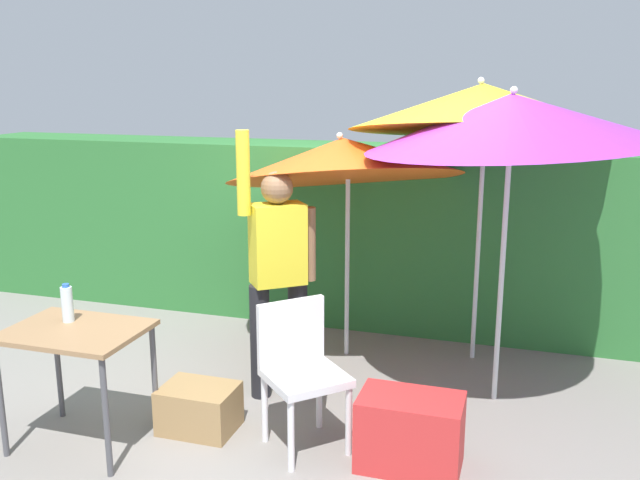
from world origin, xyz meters
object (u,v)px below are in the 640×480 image
object	(u,v)px
person_vendor	(278,267)
folding_table	(76,343)
umbrella_yellow	(483,107)
crate_cardboard	(199,408)
bottle_water	(67,304)
cooler_box	(410,432)
chair_plastic	(300,366)
umbrella_rainbow	(344,159)
umbrella_orange	(512,120)

from	to	relation	value
person_vendor	folding_table	size ratio (longest dim) A/B	2.35
person_vendor	folding_table	world-z (taller)	person_vendor
umbrella_yellow	person_vendor	bearing A→B (deg)	-139.72
crate_cardboard	bottle_water	xyz separation A→B (m)	(-0.72, -0.28, 0.72)
person_vendor	cooler_box	size ratio (longest dim) A/B	3.16
chair_plastic	cooler_box	bearing A→B (deg)	-5.48
umbrella_rainbow	umbrella_orange	distance (m)	1.37
umbrella_rainbow	bottle_water	distance (m)	2.28
bottle_water	umbrella_yellow	bearing A→B (deg)	41.16
umbrella_yellow	chair_plastic	size ratio (longest dim) A/B	2.60
person_vendor	crate_cardboard	distance (m)	1.07
folding_table	umbrella_rainbow	bearing A→B (deg)	58.02
umbrella_orange	chair_plastic	size ratio (longest dim) A/B	2.45
chair_plastic	cooler_box	world-z (taller)	chair_plastic
folding_table	bottle_water	size ratio (longest dim) A/B	3.33
crate_cardboard	folding_table	size ratio (longest dim) A/B	0.59
umbrella_rainbow	bottle_water	world-z (taller)	umbrella_rainbow
chair_plastic	bottle_water	size ratio (longest dim) A/B	3.71
umbrella_orange	chair_plastic	distance (m)	2.06
crate_cardboard	folding_table	bearing A→B (deg)	-148.25
chair_plastic	folding_table	bearing A→B (deg)	-162.11
chair_plastic	umbrella_rainbow	bearing A→B (deg)	95.12
crate_cardboard	umbrella_yellow	bearing A→B (deg)	47.74
chair_plastic	bottle_water	xyz separation A→B (m)	(-1.39, -0.32, 0.36)
umbrella_orange	folding_table	bearing A→B (deg)	-149.98
crate_cardboard	cooler_box	bearing A→B (deg)	-1.11
folding_table	umbrella_yellow	bearing A→B (deg)	44.00
crate_cardboard	person_vendor	bearing A→B (deg)	64.86
umbrella_rainbow	cooler_box	distance (m)	2.20
umbrella_yellow	cooler_box	size ratio (longest dim) A/B	3.90
cooler_box	bottle_water	size ratio (longest dim) A/B	2.48
umbrella_orange	bottle_water	xyz separation A→B (m)	(-2.51, -1.28, -1.08)
umbrella_rainbow	folding_table	xyz separation A→B (m)	(-1.15, -1.84, -0.94)
umbrella_yellow	crate_cardboard	world-z (taller)	umbrella_yellow
umbrella_yellow	crate_cardboard	xyz separation A→B (m)	(-1.55, -1.71, -1.85)
chair_plastic	folding_table	world-z (taller)	chair_plastic
folding_table	bottle_water	world-z (taller)	bottle_water
umbrella_rainbow	person_vendor	xyz separation A→B (m)	(-0.24, -0.82, -0.67)
umbrella_rainbow	folding_table	bearing A→B (deg)	-121.98
cooler_box	person_vendor	bearing A→B (deg)	147.39
person_vendor	bottle_water	distance (m)	1.38
chair_plastic	crate_cardboard	bearing A→B (deg)	-176.63
cooler_box	crate_cardboard	bearing A→B (deg)	178.89
cooler_box	folding_table	size ratio (longest dim) A/B	0.74
umbrella_orange	folding_table	size ratio (longest dim) A/B	2.73
umbrella_orange	person_vendor	distance (m)	1.83
cooler_box	folding_table	bearing A→B (deg)	-170.03
person_vendor	chair_plastic	distance (m)	0.83
person_vendor	crate_cardboard	world-z (taller)	person_vendor
umbrella_orange	person_vendor	bearing A→B (deg)	-166.46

